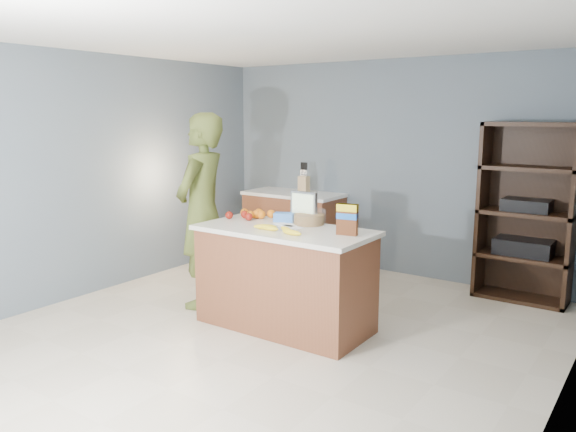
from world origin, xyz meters
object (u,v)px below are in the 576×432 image
Objects in this scene: counter_peninsula at (285,282)px; person at (202,211)px; cereal_box at (347,217)px; tv at (304,205)px; shelving_unit at (527,216)px.

counter_peninsula is 1.14m from person.
person is at bearing -178.76° from cereal_box.
shelving_unit is at bearing 47.80° from tv.
person is 6.71× the size of tv.
tv is at bearing 91.95° from person.
person is at bearing -163.60° from tv.
tv is 1.09× the size of cereal_box.
tv is (-1.56, -1.73, 0.19)m from shelving_unit.
person reaches higher than shelving_unit.
person reaches higher than cereal_box.
person is (-2.56, -2.02, 0.08)m from shelving_unit.
shelving_unit is 2.22m from cereal_box.
cereal_box is at bearing 6.46° from counter_peninsula.
cereal_box is (0.58, 0.07, 0.63)m from counter_peninsula.
shelving_unit is 0.95× the size of person.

